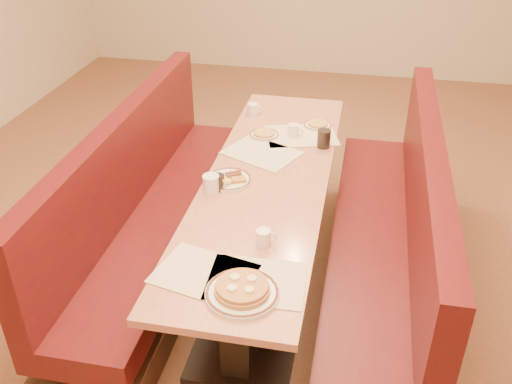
% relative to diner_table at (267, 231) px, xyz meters
% --- Properties ---
extents(ground, '(8.00, 8.00, 0.00)m').
position_rel_diner_table_xyz_m(ground, '(0.00, 0.00, -0.37)').
color(ground, '#9E6647').
rests_on(ground, ground).
extents(diner_table, '(0.70, 2.50, 0.75)m').
position_rel_diner_table_xyz_m(diner_table, '(0.00, 0.00, 0.00)').
color(diner_table, black).
rests_on(diner_table, ground).
extents(booth_left, '(0.55, 2.50, 1.05)m').
position_rel_diner_table_xyz_m(booth_left, '(-0.73, 0.00, -0.01)').
color(booth_left, '#4C3326').
rests_on(booth_left, ground).
extents(booth_right, '(0.55, 2.50, 1.05)m').
position_rel_diner_table_xyz_m(booth_right, '(0.73, 0.00, -0.01)').
color(booth_right, '#4C3326').
rests_on(booth_right, ground).
extents(placemat_near_left, '(0.49, 0.41, 0.00)m').
position_rel_diner_table_xyz_m(placemat_near_left, '(-0.12, -0.91, 0.38)').
color(placemat_near_left, beige).
rests_on(placemat_near_left, diner_table).
extents(placemat_near_right, '(0.44, 0.34, 0.00)m').
position_rel_diner_table_xyz_m(placemat_near_right, '(0.12, -0.91, 0.38)').
color(placemat_near_right, beige).
rests_on(placemat_near_right, diner_table).
extents(placemat_far_left, '(0.53, 0.48, 0.00)m').
position_rel_diner_table_xyz_m(placemat_far_left, '(-0.09, 0.29, 0.38)').
color(placemat_far_left, beige).
rests_on(placemat_far_left, diner_table).
extents(placemat_far_right, '(0.53, 0.46, 0.00)m').
position_rel_diner_table_xyz_m(placemat_far_right, '(0.12, 0.59, 0.38)').
color(placemat_far_right, beige).
rests_on(placemat_far_right, diner_table).
extents(pancake_plate, '(0.32, 0.32, 0.07)m').
position_rel_diner_table_xyz_m(pancake_plate, '(0.08, -1.01, 0.40)').
color(pancake_plate, white).
rests_on(pancake_plate, diner_table).
extents(eggs_plate, '(0.26, 0.26, 0.05)m').
position_rel_diner_table_xyz_m(eggs_plate, '(-0.21, -0.09, 0.39)').
color(eggs_plate, white).
rests_on(eggs_plate, diner_table).
extents(extra_plate_mid, '(0.19, 0.19, 0.04)m').
position_rel_diner_table_xyz_m(extra_plate_mid, '(0.21, 0.76, 0.39)').
color(extra_plate_mid, white).
rests_on(extra_plate_mid, diner_table).
extents(extra_plate_far, '(0.20, 0.20, 0.04)m').
position_rel_diner_table_xyz_m(extra_plate_far, '(-0.12, 0.54, 0.39)').
color(extra_plate_far, white).
rests_on(extra_plate_far, diner_table).
extents(coffee_mug_a, '(0.10, 0.07, 0.08)m').
position_rel_diner_table_xyz_m(coffee_mug_a, '(0.10, -0.63, 0.42)').
color(coffee_mug_a, white).
rests_on(coffee_mug_a, diner_table).
extents(coffee_mug_b, '(0.13, 0.09, 0.10)m').
position_rel_diner_table_xyz_m(coffee_mug_b, '(-0.27, -0.21, 0.43)').
color(coffee_mug_b, white).
rests_on(coffee_mug_b, diner_table).
extents(coffee_mug_c, '(0.10, 0.07, 0.08)m').
position_rel_diner_table_xyz_m(coffee_mug_c, '(0.07, 0.58, 0.42)').
color(coffee_mug_c, white).
rests_on(coffee_mug_c, diner_table).
extents(coffee_mug_d, '(0.11, 0.07, 0.08)m').
position_rel_diner_table_xyz_m(coffee_mug_d, '(-0.26, 0.88, 0.42)').
color(coffee_mug_d, white).
rests_on(coffee_mug_d, diner_table).
extents(soda_tumbler_near, '(0.07, 0.07, 0.09)m').
position_rel_diner_table_xyz_m(soda_tumbler_near, '(-0.24, -0.19, 0.42)').
color(soda_tumbler_near, black).
rests_on(soda_tumbler_near, diner_table).
extents(soda_tumbler_mid, '(0.08, 0.08, 0.12)m').
position_rel_diner_table_xyz_m(soda_tumbler_mid, '(0.28, 0.46, 0.43)').
color(soda_tumbler_mid, black).
rests_on(soda_tumbler_mid, diner_table).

